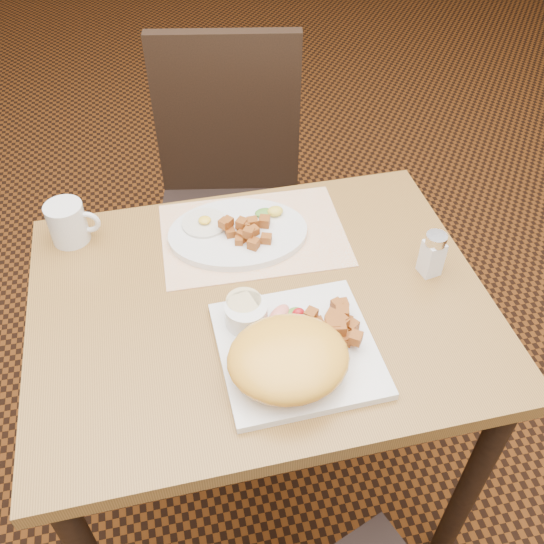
% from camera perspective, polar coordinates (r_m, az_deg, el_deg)
% --- Properties ---
extents(ground, '(8.00, 8.00, 0.00)m').
position_cam_1_polar(ground, '(1.82, -0.79, -18.81)').
color(ground, black).
rests_on(ground, ground).
extents(table, '(0.90, 0.70, 0.75)m').
position_cam_1_polar(table, '(1.28, -1.07, -5.90)').
color(table, olive).
rests_on(table, ground).
extents(chair_far, '(0.50, 0.50, 0.97)m').
position_cam_1_polar(chair_far, '(1.82, -4.02, 7.70)').
color(chair_far, black).
rests_on(chair_far, ground).
extents(placemat, '(0.41, 0.30, 0.00)m').
position_cam_1_polar(placemat, '(1.34, -1.76, 3.54)').
color(placemat, white).
rests_on(placemat, table).
extents(plate_square, '(0.28, 0.28, 0.02)m').
position_cam_1_polar(plate_square, '(1.11, 2.39, -7.27)').
color(plate_square, silver).
rests_on(plate_square, table).
extents(plate_oval, '(0.32, 0.25, 0.02)m').
position_cam_1_polar(plate_oval, '(1.33, -3.21, 3.66)').
color(plate_oval, silver).
rests_on(plate_oval, placemat).
extents(hollandaise_mound, '(0.21, 0.19, 0.08)m').
position_cam_1_polar(hollandaise_mound, '(1.04, 1.44, -8.16)').
color(hollandaise_mound, yellow).
rests_on(hollandaise_mound, plate_square).
extents(ramekin, '(0.08, 0.09, 0.04)m').
position_cam_1_polar(ramekin, '(1.13, -2.46, -3.87)').
color(ramekin, silver).
rests_on(ramekin, plate_square).
extents(garnish_sq, '(0.08, 0.06, 0.03)m').
position_cam_1_polar(garnish_sq, '(1.14, 1.36, -4.04)').
color(garnish_sq, '#387223').
rests_on(garnish_sq, plate_square).
extents(fried_egg, '(0.10, 0.10, 0.02)m').
position_cam_1_polar(fried_egg, '(1.34, -6.36, 4.64)').
color(fried_egg, white).
rests_on(fried_egg, plate_oval).
extents(garnish_ov, '(0.07, 0.04, 0.02)m').
position_cam_1_polar(garnish_ov, '(1.36, -0.14, 5.70)').
color(garnish_ov, '#387223').
rests_on(garnish_ov, plate_oval).
extents(salt_shaker, '(0.05, 0.05, 0.10)m').
position_cam_1_polar(salt_shaker, '(1.26, 14.88, 1.70)').
color(salt_shaker, white).
rests_on(salt_shaker, table).
extents(coffee_mug, '(0.11, 0.08, 0.09)m').
position_cam_1_polar(coffee_mug, '(1.37, -18.61, 4.41)').
color(coffee_mug, silver).
rests_on(coffee_mug, table).
extents(home_fries_sq, '(0.10, 0.11, 0.04)m').
position_cam_1_polar(home_fries_sq, '(1.11, 6.10, -4.97)').
color(home_fries_sq, '#A1531A').
rests_on(home_fries_sq, plate_square).
extents(home_fries_ov, '(0.12, 0.10, 0.04)m').
position_cam_1_polar(home_fries_ov, '(1.30, -2.45, 3.97)').
color(home_fries_ov, '#A1531A').
rests_on(home_fries_ov, plate_oval).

